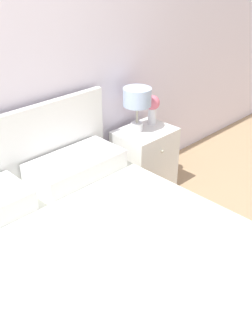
{
  "coord_description": "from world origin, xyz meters",
  "views": [
    {
      "loc": [
        -1.08,
        -2.26,
        1.95
      ],
      "look_at": [
        0.59,
        -0.57,
        0.59
      ],
      "focal_mm": 42.0,
      "sensor_mm": 36.0,
      "label": 1
    }
  ],
  "objects": [
    {
      "name": "nightstand",
      "position": [
        1.17,
        -0.21,
        0.29
      ],
      "size": [
        0.49,
        0.4,
        0.58
      ],
      "color": "white",
      "rests_on": "ground_plane"
    },
    {
      "name": "table_lamp",
      "position": [
        1.12,
        -0.16,
        0.85
      ],
      "size": [
        0.23,
        0.23,
        0.37
      ],
      "color": "white",
      "rests_on": "nightstand"
    },
    {
      "name": "flower_vase",
      "position": [
        1.32,
        -0.15,
        0.74
      ],
      "size": [
        0.13,
        0.13,
        0.26
      ],
      "color": "white",
      "rests_on": "nightstand"
    },
    {
      "name": "bed",
      "position": [
        0.0,
        -0.96,
        0.27
      ],
      "size": [
        1.67,
        2.08,
        1.0
      ],
      "color": "beige",
      "rests_on": "ground_plane"
    },
    {
      "name": "ground_plane",
      "position": [
        0.0,
        0.0,
        0.0
      ],
      "size": [
        12.0,
        12.0,
        0.0
      ],
      "primitive_type": "plane",
      "color": "tan"
    }
  ]
}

